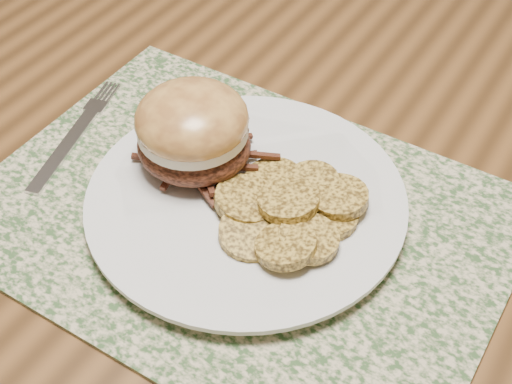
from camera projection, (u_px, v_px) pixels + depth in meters
dining_table at (166, 192)px, 0.75m from camera, size 1.50×0.90×0.75m
placemat at (239, 218)px, 0.62m from camera, size 0.45×0.33×0.00m
dinner_plate at (246, 202)px, 0.62m from camera, size 0.26×0.26×0.02m
pork_sandwich at (193, 131)px, 0.61m from camera, size 0.11×0.10×0.08m
roasted_potatoes at (296, 209)px, 0.59m from camera, size 0.13×0.15×0.03m
fork at (76, 133)px, 0.69m from camera, size 0.06×0.17×0.00m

